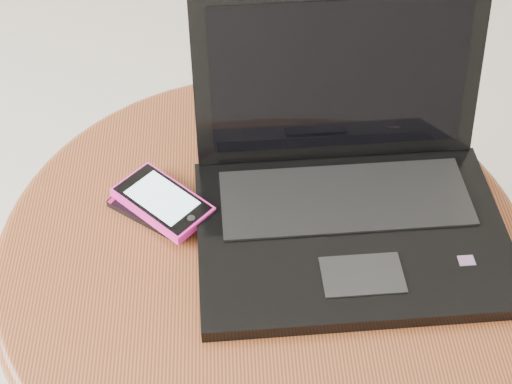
{
  "coord_description": "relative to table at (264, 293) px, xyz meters",
  "views": [
    {
      "loc": [
        -0.04,
        -0.53,
        1.2
      ],
      "look_at": [
        -0.01,
        0.05,
        0.58
      ],
      "focal_mm": 51.26,
      "sensor_mm": 36.0,
      "label": 1
    }
  ],
  "objects": [
    {
      "name": "phone_pink",
      "position": [
        -0.12,
        0.05,
        0.13
      ],
      "size": [
        0.13,
        0.13,
        0.01
      ],
      "color": "#F827A5",
      "rests_on": "phone_black"
    },
    {
      "name": "table",
      "position": [
        0.0,
        0.0,
        0.0
      ],
      "size": [
        0.65,
        0.65,
        0.52
      ],
      "color": "#522E12",
      "rests_on": "ground"
    },
    {
      "name": "laptop",
      "position": [
        0.1,
        0.04,
        0.15
      ],
      "size": [
        0.37,
        0.33,
        0.23
      ],
      "color": "black",
      "rests_on": "table"
    },
    {
      "name": "phone_black",
      "position": [
        -0.13,
        0.05,
        0.12
      ],
      "size": [
        0.12,
        0.11,
        0.01
      ],
      "color": "black",
      "rests_on": "table"
    }
  ]
}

